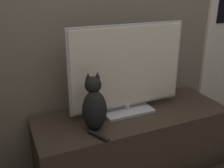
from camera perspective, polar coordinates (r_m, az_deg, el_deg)
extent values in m
cube|color=#756B5B|center=(2.10, 0.90, 16.94)|extent=(4.80, 0.05, 2.60)
cube|color=#33281E|center=(2.17, 4.37, -12.42)|extent=(1.51, 0.55, 0.51)
cube|color=#B7B7BC|center=(2.08, 3.24, -5.61)|extent=(0.39, 0.23, 0.02)
cylinder|color=#B7B7BC|center=(2.06, 3.26, -4.82)|extent=(0.04, 0.04, 0.04)
cube|color=#B7B7BC|center=(1.95, 3.34, 3.73)|extent=(0.91, 0.02, 0.63)
cube|color=silver|center=(1.94, 3.53, 3.62)|extent=(0.88, 0.01, 0.59)
ellipsoid|color=black|center=(1.77, -3.81, -5.78)|extent=(0.19, 0.17, 0.29)
ellipsoid|color=silver|center=(1.82, -4.15, -5.44)|extent=(0.10, 0.06, 0.16)
sphere|color=black|center=(1.72, -4.15, -0.16)|extent=(0.13, 0.13, 0.11)
cone|color=black|center=(1.70, -5.23, 1.78)|extent=(0.04, 0.04, 0.04)
cone|color=black|center=(1.71, -3.19, 1.97)|extent=(0.04, 0.04, 0.04)
cylinder|color=black|center=(1.74, -2.94, -11.14)|extent=(0.10, 0.17, 0.03)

